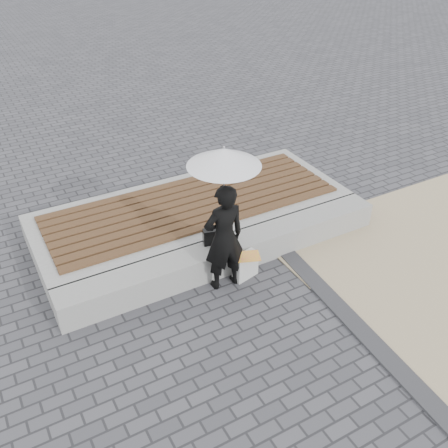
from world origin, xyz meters
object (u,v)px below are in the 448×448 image
Objects in this scene: seating_ledge at (230,253)px; woman at (224,238)px; handbag at (215,236)px; canvas_tote at (245,266)px; parasol at (224,157)px.

seating_ledge is 3.20× the size of woman.
handbag is 0.60m from canvas_tote.
handbag is (-0.19, 0.09, 0.32)m from seating_ledge.
seating_ledge is 12.93× the size of canvas_tote.
parasol is (0.00, 0.00, 1.16)m from woman.
handbag is (0.09, 0.43, -0.26)m from woman.
seating_ledge is at bearing 86.20° from canvas_tote.
seating_ledge is at bearing 50.59° from parasol.
canvas_tote is at bearing -46.01° from handbag.
parasol is 1.78m from canvas_tote.
parasol reaches higher than canvas_tote.
canvas_tote is at bearing -0.56° from parasol.
woman reaches higher than handbag.
parasol is 2.99× the size of canvas_tote.
woman is at bearing 166.60° from canvas_tote.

